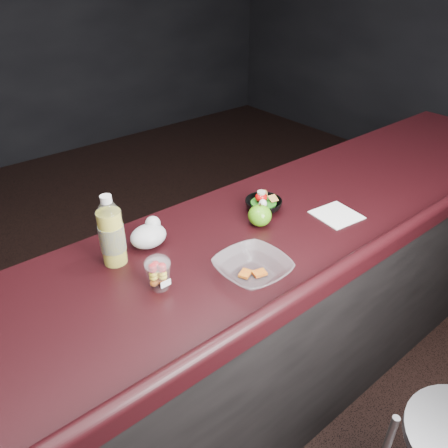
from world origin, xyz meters
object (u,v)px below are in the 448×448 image
Objects in this scene: snack_bowl at (263,204)px; takeout_bowl at (253,269)px; fruit_cup at (158,272)px; lemonade_bottle at (112,235)px; green_apple at (260,215)px.

takeout_bowl is (-0.32, -0.28, 0.00)m from snack_bowl.
takeout_bowl is (0.26, -0.14, -0.03)m from fruit_cup.
lemonade_bottle is 0.55m from green_apple.
lemonade_bottle reaches higher than snack_bowl.
lemonade_bottle reaches higher than green_apple.
snack_bowl reaches higher than takeout_bowl.
lemonade_bottle is 0.21m from fruit_cup.
snack_bowl is 0.42m from takeout_bowl.
takeout_bowl is at bearing -48.78° from lemonade_bottle.
fruit_cup is 0.68× the size of snack_bowl.
lemonade_bottle reaches higher than takeout_bowl.
fruit_cup is at bearing -171.86° from green_apple.
snack_bowl is (0.62, -0.06, -0.08)m from lemonade_bottle.
lemonade_bottle is at bearing 174.13° from snack_bowl.
green_apple reaches higher than snack_bowl.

